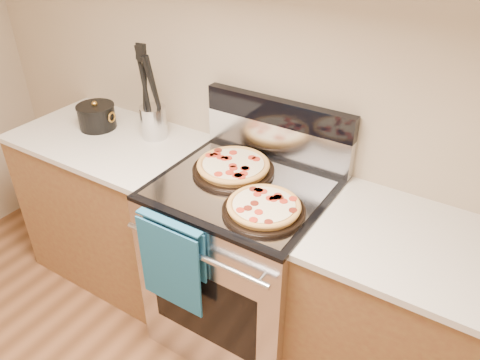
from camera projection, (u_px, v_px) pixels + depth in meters
The scene contains 17 objects.
wall_back at pixel (285, 70), 2.10m from camera, with size 4.00×4.00×0.00m, color tan.
range_body at pixel (243, 264), 2.34m from camera, with size 0.76×0.68×0.90m, color #B7B7BC.
oven_window at pixel (203, 308), 2.10m from camera, with size 0.56×0.01×0.40m, color black.
cooktop at pixel (243, 188), 2.09m from camera, with size 0.76×0.68×0.02m, color black.
backsplash_lower at pixel (277, 140), 2.26m from camera, with size 0.76×0.06×0.18m, color silver.
backsplash_upper at pixel (279, 112), 2.18m from camera, with size 0.76×0.06×0.12m, color black.
oven_handle at pixel (194, 254), 1.88m from camera, with size 0.03×0.03×0.70m, color silver.
dish_towel at pixel (172, 261), 1.99m from camera, with size 0.32×0.05×0.42m, color #1B5587, non-canonical shape.
foil_sheet at pixel (240, 188), 2.06m from camera, with size 0.70×0.55×0.01m, color gray.
cabinet_left at pixel (119, 208), 2.76m from camera, with size 1.00×0.62×0.88m, color brown.
countertop_left at pixel (108, 139), 2.51m from camera, with size 1.02×0.64×0.03m, color beige.
cabinet_right at pixel (424, 339), 1.97m from camera, with size 1.00×0.62×0.88m, color brown.
countertop_right at pixel (450, 257), 1.72m from camera, with size 1.02×0.64×0.03m, color beige.
pepperoni_pizza_back at pixel (233, 167), 2.16m from camera, with size 0.38×0.38×0.05m, color #C3863B, non-canonical shape.
pepperoni_pizza_front at pixel (264, 208), 1.89m from camera, with size 0.34×0.34×0.05m, color #C3863B, non-canonical shape.
utensil_crock at pixel (154, 122), 2.46m from camera, with size 0.14×0.14×0.17m, color silver.
saucepan at pixel (97, 117), 2.57m from camera, with size 0.20×0.20×0.12m, color black.
Camera 1 is at (0.92, 0.17, 2.06)m, focal length 35.00 mm.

